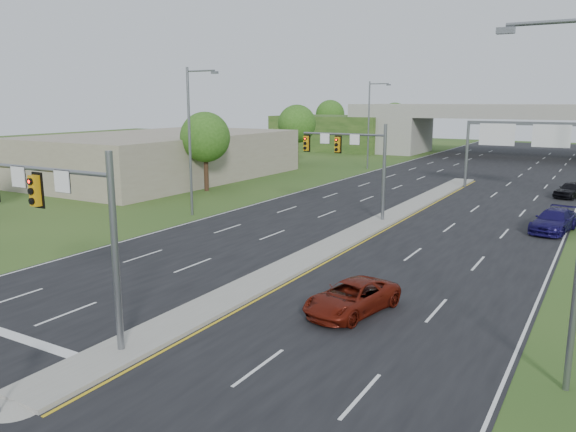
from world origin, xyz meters
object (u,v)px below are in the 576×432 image
(signal_mast_near, at_px, (65,214))
(car_far_c, at_px, (572,190))
(signal_mast_far, at_px, (355,155))
(car_far_a, at_px, (352,297))
(car_far_b, at_px, (554,221))
(sign_gantry, at_px, (527,137))
(overpass, at_px, (512,134))

(signal_mast_near, relative_size, car_far_c, 1.62)
(signal_mast_far, relative_size, car_far_a, 1.49)
(signal_mast_far, relative_size, car_far_b, 1.36)
(sign_gantry, bearing_deg, car_far_b, -75.92)
(car_far_b, bearing_deg, car_far_c, 99.84)
(signal_mast_near, height_order, sign_gantry, signal_mast_near)
(car_far_a, xyz_separation_m, car_far_c, (5.67, 35.83, 0.08))
(car_far_a, relative_size, car_far_c, 1.09)
(sign_gantry, relative_size, car_far_a, 2.47)
(signal_mast_near, bearing_deg, overpass, 88.38)
(signal_mast_far, relative_size, sign_gantry, 0.60)
(signal_mast_near, xyz_separation_m, signal_mast_far, (0.00, 25.00, 0.00))
(car_far_c, bearing_deg, overpass, 126.89)
(car_far_a, bearing_deg, sign_gantry, 99.68)
(overpass, bearing_deg, signal_mast_near, -91.62)
(signal_mast_far, xyz_separation_m, car_far_a, (7.60, -17.42, -4.05))
(signal_mast_near, height_order, car_far_b, signal_mast_near)
(sign_gantry, xyz_separation_m, car_far_b, (4.32, -17.21, -4.47))
(overpass, bearing_deg, signal_mast_far, -92.35)
(signal_mast_near, bearing_deg, car_far_c, 73.01)
(signal_mast_far, height_order, sign_gantry, signal_mast_far)
(signal_mast_far, xyz_separation_m, overpass, (2.26, 55.07, -1.17))
(overpass, bearing_deg, car_far_b, -78.12)
(signal_mast_far, xyz_separation_m, car_far_b, (13.26, 2.78, -3.96))
(sign_gantry, bearing_deg, car_far_a, -92.07)
(signal_mast_near, bearing_deg, car_far_a, 44.94)
(signal_mast_near, xyz_separation_m, car_far_a, (7.60, 7.58, -4.05))
(car_far_b, bearing_deg, car_far_a, -95.84)
(signal_mast_far, distance_m, car_far_a, 19.43)
(car_far_a, bearing_deg, overpass, 105.96)
(car_far_b, relative_size, car_far_c, 1.19)
(sign_gantry, relative_size, overpass, 0.14)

